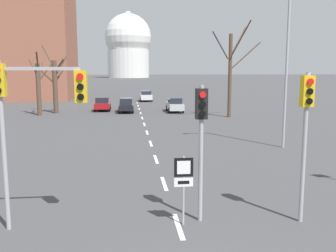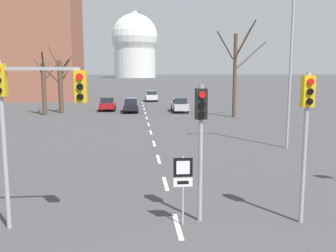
{
  "view_description": "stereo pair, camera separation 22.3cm",
  "coord_description": "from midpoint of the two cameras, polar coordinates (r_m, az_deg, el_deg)",
  "views": [
    {
      "loc": [
        -1.56,
        -6.46,
        4.88
      ],
      "look_at": [
        -0.19,
        5.86,
        3.02
      ],
      "focal_mm": 40.0,
      "sensor_mm": 36.0,
      "label": 1
    },
    {
      "loc": [
        -1.34,
        -6.48,
        4.88
      ],
      "look_at": [
        -0.19,
        5.86,
        3.02
      ],
      "focal_mm": 40.0,
      "sensor_mm": 36.0,
      "label": 2
    }
  ],
  "objects": [
    {
      "name": "street_lamp_right",
      "position": [
        24.3,
        17.79,
        10.58
      ],
      "size": [
        2.12,
        0.36,
        9.87
      ],
      "color": "#9E9EA3",
      "rests_on": "ground_plane"
    },
    {
      "name": "route_sign_post",
      "position": [
        11.8,
        2.84,
        -8.07
      ],
      "size": [
        0.6,
        0.08,
        2.23
      ],
      "color": "#9E9EA3",
      "rests_on": "ground_plane"
    },
    {
      "name": "lane_stripe_2",
      "position": [
        20.72,
        -1.15,
        -5.07
      ],
      "size": [
        0.16,
        2.0,
        0.01
      ],
      "primitive_type": "cube",
      "color": "silver",
      "rests_on": "ground_plane"
    },
    {
      "name": "apartment_block_left",
      "position": [
        68.73,
        -21.14,
        13.12
      ],
      "size": [
        18.0,
        14.0,
        22.08
      ],
      "primitive_type": "cube",
      "color": "#935642",
      "rests_on": "ground_plane"
    },
    {
      "name": "bare_tree_left_near",
      "position": [
        42.72,
        -18.24,
        5.97
      ],
      "size": [
        2.73,
        3.87,
        6.82
      ],
      "color": "brown",
      "rests_on": "ground_plane"
    },
    {
      "name": "lane_stripe_6",
      "position": [
        38.43,
        -3.1,
        1.24
      ],
      "size": [
        0.16,
        2.0,
        0.01
      ],
      "primitive_type": "cube",
      "color": "silver",
      "rests_on": "ground_plane"
    },
    {
      "name": "lane_stripe_4",
      "position": [
        29.53,
        -2.41,
        -0.97
      ],
      "size": [
        0.16,
        2.0,
        0.01
      ],
      "primitive_type": "cube",
      "color": "silver",
      "rests_on": "ground_plane"
    },
    {
      "name": "sedan_near_right",
      "position": [
        43.88,
        -5.54,
        3.21
      ],
      "size": [
        1.72,
        4.33,
        1.66
      ],
      "color": "black",
      "rests_on": "ground_plane"
    },
    {
      "name": "traffic_signal_near_left",
      "position": [
        11.87,
        -19.89,
        3.49
      ],
      "size": [
        2.7,
        0.34,
        5.17
      ],
      "color": "#9E9EA3",
      "rests_on": "ground_plane"
    },
    {
      "name": "lane_stripe_3",
      "position": [
        25.11,
        -1.89,
        -2.66
      ],
      "size": [
        0.16,
        2.0,
        0.01
      ],
      "primitive_type": "cube",
      "color": "silver",
      "rests_on": "ground_plane"
    },
    {
      "name": "sedan_near_left",
      "position": [
        59.11,
        -2.44,
        4.6
      ],
      "size": [
        1.85,
        3.86,
        1.64
      ],
      "color": "silver",
      "rests_on": "ground_plane"
    },
    {
      "name": "bare_tree_left_far",
      "position": [
        44.38,
        -15.94,
        6.33
      ],
      "size": [
        2.97,
        2.86,
        7.74
      ],
      "color": "brown",
      "rests_on": "ground_plane"
    },
    {
      "name": "lane_stripe_5",
      "position": [
        33.97,
        -2.8,
        0.28
      ],
      "size": [
        0.16,
        2.0,
        0.01
      ],
      "primitive_type": "cube",
      "color": "silver",
      "rests_on": "ground_plane"
    },
    {
      "name": "lane_stripe_0",
      "position": [
        12.2,
        2.03,
        -15.01
      ],
      "size": [
        0.16,
        2.0,
        0.01
      ],
      "primitive_type": "cube",
      "color": "silver",
      "rests_on": "ground_plane"
    },
    {
      "name": "traffic_signal_centre_tall",
      "position": [
        11.82,
        5.56,
        -0.19
      ],
      "size": [
        0.36,
        0.34,
        4.41
      ],
      "color": "#9E9EA3",
      "rests_on": "ground_plane"
    },
    {
      "name": "traffic_signal_near_right",
      "position": [
        12.4,
        20.8,
        0.96
      ],
      "size": [
        0.36,
        0.34,
        4.81
      ],
      "color": "#9E9EA3",
      "rests_on": "ground_plane"
    },
    {
      "name": "lane_stripe_9",
      "position": [
        51.84,
        -3.68,
        3.12
      ],
      "size": [
        0.16,
        2.0,
        0.01
      ],
      "primitive_type": "cube",
      "color": "silver",
      "rests_on": "ground_plane"
    },
    {
      "name": "sedan_mid_centre",
      "position": [
        45.87,
        -9.06,
        3.36
      ],
      "size": [
        1.88,
        3.88,
        1.65
      ],
      "color": "maroon",
      "rests_on": "ground_plane"
    },
    {
      "name": "bare_tree_right_near",
      "position": [
        39.37,
        10.49,
        8.39
      ],
      "size": [
        5.79,
        4.93,
        9.66
      ],
      "color": "brown",
      "rests_on": "ground_plane"
    },
    {
      "name": "lane_stripe_8",
      "position": [
        47.37,
        -3.52,
        2.61
      ],
      "size": [
        0.16,
        2.0,
        0.01
      ],
      "primitive_type": "cube",
      "color": "silver",
      "rests_on": "ground_plane"
    },
    {
      "name": "lane_stripe_7",
      "position": [
        42.89,
        -3.33,
        1.99
      ],
      "size": [
        0.16,
        2.0,
        0.01
      ],
      "primitive_type": "cube",
      "color": "silver",
      "rests_on": "ground_plane"
    },
    {
      "name": "lane_stripe_1",
      "position": [
        16.4,
        0.01,
        -8.75
      ],
      "size": [
        0.16,
        2.0,
        0.01
      ],
      "primitive_type": "cube",
      "color": "silver",
      "rests_on": "ground_plane"
    },
    {
      "name": "sedan_far_left",
      "position": [
        43.97,
        1.92,
        3.26
      ],
      "size": [
        1.75,
        4.51,
        1.68
      ],
      "color": "#B7B7BC",
      "rests_on": "ground_plane"
    },
    {
      "name": "capitol_dome",
      "position": [
        244.88,
        -5.06,
        12.07
      ],
      "size": [
        29.25,
        29.25,
        41.32
      ],
      "color": "silver",
      "rests_on": "ground_plane"
    },
    {
      "name": "lane_stripe_10",
      "position": [
        56.32,
        -3.81,
        3.55
      ],
      "size": [
        0.16,
        2.0,
        0.01
      ],
      "primitive_type": "cube",
      "color": "silver",
      "rests_on": "ground_plane"
    }
  ]
}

